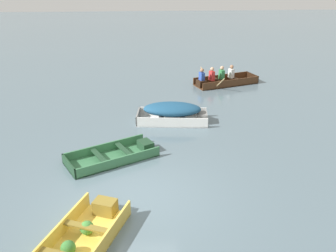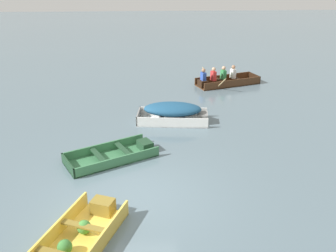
# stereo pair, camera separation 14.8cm
# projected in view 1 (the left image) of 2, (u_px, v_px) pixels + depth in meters

# --- Properties ---
(ground_plane) EXTENTS (80.00, 80.00, 0.00)m
(ground_plane) POSITION_uv_depth(u_px,v_px,m) (132.00, 199.00, 9.22)
(ground_plane) COLOR slate
(dinghy_yellow_foreground) EXTENTS (2.12, 3.13, 0.37)m
(dinghy_yellow_foreground) POSITION_uv_depth(u_px,v_px,m) (80.00, 241.00, 7.60)
(dinghy_yellow_foreground) COLOR #E5BC47
(dinghy_yellow_foreground) RESTS_ON ground
(skiff_green_near_moored) EXTENTS (2.84, 2.20, 0.30)m
(skiff_green_near_moored) POSITION_uv_depth(u_px,v_px,m) (116.00, 155.00, 11.09)
(skiff_green_near_moored) COLOR #387047
(skiff_green_near_moored) RESTS_ON ground
(skiff_white_mid_moored) EXTENTS (2.65, 1.37, 0.72)m
(skiff_white_mid_moored) POSITION_uv_depth(u_px,v_px,m) (173.00, 111.00, 13.54)
(skiff_white_mid_moored) COLOR white
(skiff_white_mid_moored) RESTS_ON ground
(rowboat_dark_varnish_with_crew) EXTENTS (3.20, 2.30, 0.92)m
(rowboat_dark_varnish_with_crew) POSITION_uv_depth(u_px,v_px,m) (222.00, 80.00, 17.80)
(rowboat_dark_varnish_with_crew) COLOR #4C2D19
(rowboat_dark_varnish_with_crew) RESTS_ON ground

